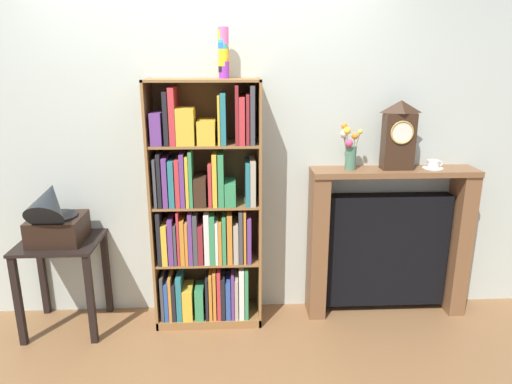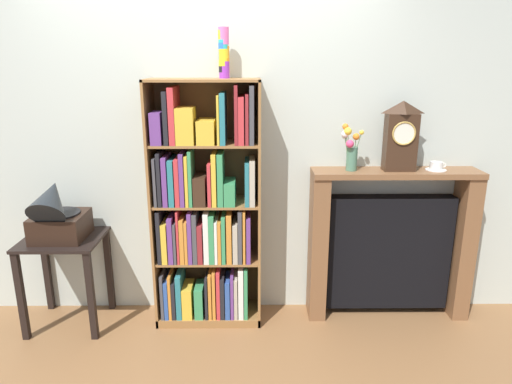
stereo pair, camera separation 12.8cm
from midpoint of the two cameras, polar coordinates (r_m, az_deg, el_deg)
ground_plane at (r=3.58m, az=-6.83°, el=-16.12°), size 8.09×6.40×0.02m
wall_back at (r=3.39m, az=-4.48°, el=5.99°), size 5.09×0.08×2.60m
bookshelf at (r=3.31m, az=-7.38°, el=-3.21°), size 0.76×0.34×1.77m
cup_stack at (r=3.18m, az=-5.25°, el=16.77°), size 0.07×0.07×0.33m
side_table_left at (r=3.59m, az=-23.81°, el=-8.07°), size 0.54×0.48×0.67m
gramophone at (r=3.43m, az=-24.74°, el=-2.81°), size 0.35×0.45×0.50m
fireplace_mantel at (r=3.62m, az=14.96°, el=-6.13°), size 1.20×0.26×1.14m
mantel_clock at (r=3.38m, az=16.22°, el=6.77°), size 0.22×0.13×0.49m
flower_vase at (r=3.30m, az=10.42°, el=5.32°), size 0.16×0.12×0.33m
teacup_with_saucer at (r=3.52m, az=20.11°, el=3.16°), size 0.14×0.14×0.06m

